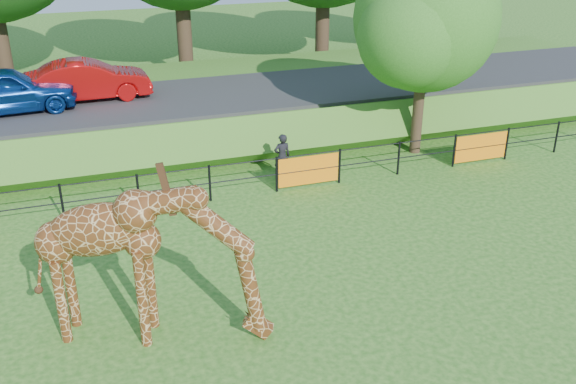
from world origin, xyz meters
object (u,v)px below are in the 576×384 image
at_px(visitor, 282,157).
at_px(tree_east, 428,25).
at_px(car_red, 88,80).
at_px(giraffe, 151,264).
at_px(car_blue, 5,90).

bearing_deg(visitor, tree_east, -174.27).
distance_m(car_red, visitor, 7.95).
xyz_separation_m(giraffe, tree_east, (9.97, 7.40, 2.65)).
height_order(visitor, tree_east, tree_east).
relative_size(car_blue, visitor, 3.08).
height_order(car_red, tree_east, tree_east).
bearing_deg(giraffe, visitor, 75.70).
bearing_deg(giraffe, car_blue, 126.36).
relative_size(car_blue, car_red, 1.05).
distance_m(car_red, tree_east, 11.74).
distance_m(giraffe, tree_east, 12.70).
distance_m(visitor, tree_east, 6.29).
bearing_deg(car_red, giraffe, -179.64).
bearing_deg(giraffe, car_red, 113.59).
bearing_deg(car_blue, car_red, -80.42).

